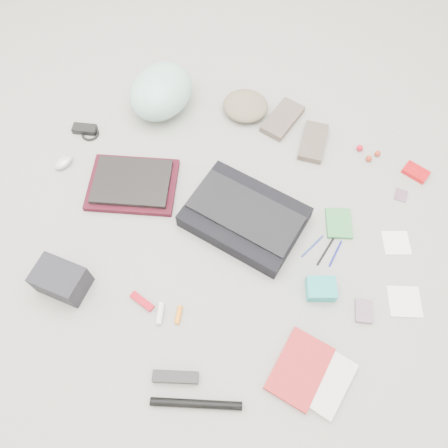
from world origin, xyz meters
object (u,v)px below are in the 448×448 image
(camera_bag, at_px, (61,280))
(book_red, at_px, (300,369))
(messenger_bag, at_px, (245,217))
(laptop, at_px, (132,182))
(accordion_wallet, at_px, (321,289))
(bike_helmet, at_px, (161,91))

(camera_bag, bearing_deg, book_red, 2.62)
(messenger_bag, relative_size, laptop, 1.42)
(messenger_bag, height_order, book_red, messenger_bag)
(camera_bag, xyz_separation_m, accordion_wallet, (0.90, 0.32, -0.03))
(bike_helmet, distance_m, book_red, 1.31)
(bike_helmet, distance_m, camera_bag, 0.94)
(camera_bag, bearing_deg, accordion_wallet, 20.83)
(bike_helmet, height_order, book_red, bike_helmet)
(messenger_bag, height_order, accordion_wallet, messenger_bag)
(book_red, bearing_deg, camera_bag, -169.24)
(laptop, relative_size, accordion_wallet, 2.98)
(laptop, xyz_separation_m, camera_bag, (-0.04, -0.49, 0.02))
(laptop, distance_m, camera_bag, 0.49)
(messenger_bag, xyz_separation_m, bike_helmet, (-0.56, 0.44, 0.06))
(messenger_bag, xyz_separation_m, book_red, (0.37, -0.47, -0.02))
(bike_helmet, bearing_deg, laptop, -73.93)
(laptop, xyz_separation_m, bike_helmet, (-0.07, 0.45, 0.06))
(messenger_bag, xyz_separation_m, camera_bag, (-0.53, -0.50, 0.02))
(book_red, bearing_deg, messenger_bag, 137.49)
(messenger_bag, distance_m, camera_bag, 0.73)
(messenger_bag, distance_m, bike_helmet, 0.72)
(accordion_wallet, bearing_deg, book_red, -108.94)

